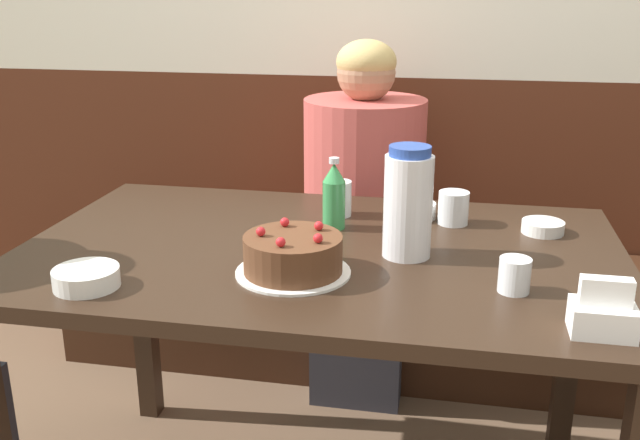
# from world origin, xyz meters

# --- Properties ---
(back_wall) EXTENTS (4.80, 0.04, 2.50)m
(back_wall) POSITION_xyz_m (0.00, 1.05, 1.25)
(back_wall) COLOR #4C2314
(back_wall) RESTS_ON ground_plane
(bench_seat) EXTENTS (2.22, 0.38, 0.44)m
(bench_seat) POSITION_xyz_m (0.00, 0.83, 0.22)
(bench_seat) COLOR #381E11
(bench_seat) RESTS_ON ground_plane
(dining_table) EXTENTS (1.40, 0.87, 0.78)m
(dining_table) POSITION_xyz_m (0.00, 0.00, 0.68)
(dining_table) COLOR black
(dining_table) RESTS_ON ground_plane
(birthday_cake) EXTENTS (0.25, 0.25, 0.10)m
(birthday_cake) POSITION_xyz_m (-0.03, -0.17, 0.82)
(birthday_cake) COLOR white
(birthday_cake) RESTS_ON dining_table
(water_pitcher) EXTENTS (0.11, 0.11, 0.25)m
(water_pitcher) POSITION_xyz_m (0.20, -0.01, 0.90)
(water_pitcher) COLOR white
(water_pitcher) RESTS_ON dining_table
(soju_bottle) EXTENTS (0.06, 0.06, 0.18)m
(soju_bottle) POSITION_xyz_m (0.01, 0.14, 0.86)
(soju_bottle) COLOR #388E4C
(soju_bottle) RESTS_ON dining_table
(napkin_holder) EXTENTS (0.11, 0.08, 0.11)m
(napkin_holder) POSITION_xyz_m (0.57, -0.33, 0.81)
(napkin_holder) COLOR white
(napkin_holder) RESTS_ON dining_table
(bowl_soup_white) EXTENTS (0.13, 0.13, 0.04)m
(bowl_soup_white) POSITION_xyz_m (-0.42, -0.32, 0.80)
(bowl_soup_white) COLOR white
(bowl_soup_white) RESTS_ON dining_table
(bowl_rice_small) EXTENTS (0.10, 0.10, 0.04)m
(bowl_rice_small) POSITION_xyz_m (0.20, 0.27, 0.80)
(bowl_rice_small) COLOR white
(bowl_rice_small) RESTS_ON dining_table
(bowl_side_dish) EXTENTS (0.10, 0.10, 0.03)m
(bowl_side_dish) POSITION_xyz_m (0.52, 0.20, 0.79)
(bowl_side_dish) COLOR white
(bowl_side_dish) RESTS_ON dining_table
(glass_water_tall) EXTENTS (0.08, 0.08, 0.08)m
(glass_water_tall) POSITION_xyz_m (0.30, 0.24, 0.82)
(glass_water_tall) COLOR silver
(glass_water_tall) RESTS_ON dining_table
(glass_tumbler_short) EXTENTS (0.06, 0.06, 0.07)m
(glass_tumbler_short) POSITION_xyz_m (0.43, -0.17, 0.81)
(glass_tumbler_short) COLOR silver
(glass_tumbler_short) RESTS_ON dining_table
(glass_shot_small) EXTENTS (0.07, 0.07, 0.09)m
(glass_shot_small) POSITION_xyz_m (-0.00, 0.25, 0.82)
(glass_shot_small) COLOR silver
(glass_shot_small) RESTS_ON dining_table
(person_grey_tee) EXTENTS (0.39, 0.39, 1.20)m
(person_grey_tee) POSITION_xyz_m (0.01, 0.70, 0.60)
(person_grey_tee) COLOR #33333D
(person_grey_tee) RESTS_ON ground_plane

